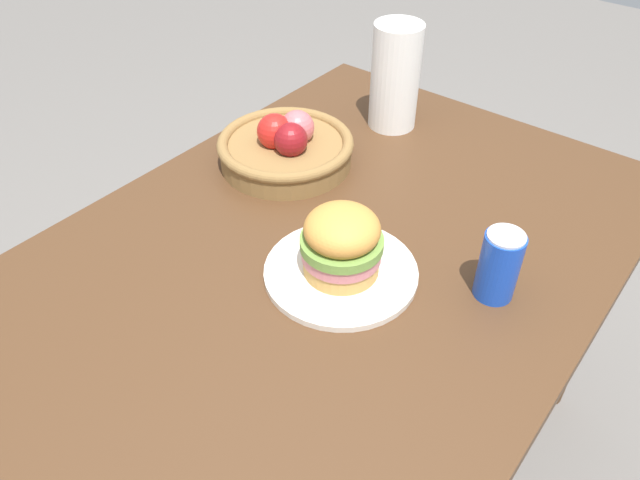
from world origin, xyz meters
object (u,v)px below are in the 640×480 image
Objects in this scene: soda_can at (499,265)px; sandwich at (342,242)px; fruit_basket at (286,147)px; paper_towel_roll at (395,77)px; plate at (341,272)px.

sandwich is at bearing 118.33° from soda_can.
paper_towel_roll reaches higher than fruit_basket.
plate is 1.11× the size of paper_towel_roll.
paper_towel_roll reaches higher than sandwich.
plate is at bearing -156.01° from paper_towel_roll.
sandwich is 0.48× the size of fruit_basket.
plate is 0.55m from paper_towel_roll.
sandwich is 0.54m from paper_towel_roll.
sandwich is 0.37m from fruit_basket.
paper_towel_roll is (0.28, -0.08, 0.08)m from fruit_basket.
soda_can is (0.12, -0.22, -0.01)m from sandwich.
paper_towel_roll is at bearing -16.76° from fruit_basket.
sandwich is (0.00, 0.00, 0.07)m from plate.
sandwich is at bearing -156.01° from paper_towel_roll.
fruit_basket is at bearing 163.24° from paper_towel_roll.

